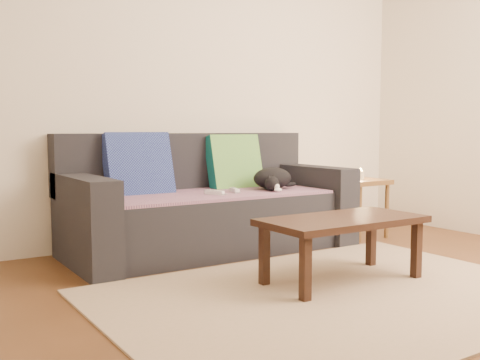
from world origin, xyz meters
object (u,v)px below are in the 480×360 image
object	(u,v)px
cat	(273,179)
coffee_table	(343,226)
sofa	(208,209)
side_table	(360,189)
wii_remote_b	(235,190)
wii_remote_a	(214,192)

from	to	relation	value
cat	coffee_table	xyz separation A→B (m)	(-0.28, -1.09, -0.18)
coffee_table	cat	bearing A→B (deg)	75.39
sofa	coffee_table	world-z (taller)	sofa
side_table	cat	bearing A→B (deg)	173.09
sofa	side_table	size ratio (longest dim) A/B	4.33
cat	sofa	bearing A→B (deg)	145.37
sofa	wii_remote_b	bearing A→B (deg)	-50.67
cat	side_table	bearing A→B (deg)	-25.52
sofa	cat	bearing A→B (deg)	-16.01
wii_remote_b	side_table	bearing A→B (deg)	-78.23
wii_remote_b	side_table	xyz separation A→B (m)	(1.19, -0.08, -0.06)
wii_remote_a	coffee_table	size ratio (longest dim) A/B	0.15
cat	side_table	size ratio (longest dim) A/B	0.82
cat	wii_remote_a	bearing A→B (deg)	168.75
wii_remote_b	coffee_table	xyz separation A→B (m)	(0.08, -1.06, -0.12)
sofa	cat	size ratio (longest dim) A/B	5.30
wii_remote_b	side_table	size ratio (longest dim) A/B	0.31
cat	wii_remote_b	xyz separation A→B (m)	(-0.36, -0.02, -0.07)
side_table	sofa	bearing A→B (deg)	169.63
side_table	coffee_table	xyz separation A→B (m)	(-1.11, -0.98, -0.06)
side_table	wii_remote_a	bearing A→B (deg)	178.84
sofa	cat	xyz separation A→B (m)	(0.50, -0.14, 0.21)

